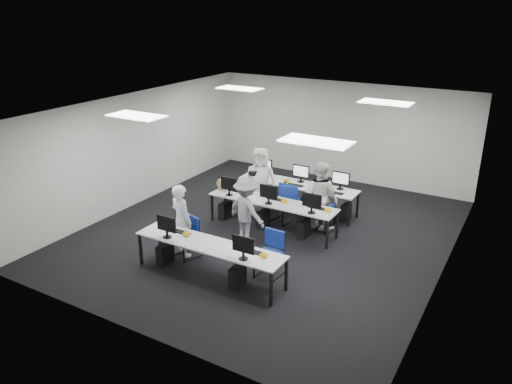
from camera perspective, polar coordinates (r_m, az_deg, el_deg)
The scene contains 23 objects.
room at distance 11.44m, azimuth 1.43°, elevation 2.20°, with size 9.00×9.02×3.00m.
ceiling_panels at distance 11.06m, azimuth 1.50°, elevation 9.51°, with size 5.20×4.60×0.02m.
desk_front at distance 9.89m, azimuth -5.37°, elevation -6.20°, with size 3.20×0.70×0.73m.
desk_mid at distance 11.89m, azimuth 1.86°, elevation -1.28°, with size 3.20×0.70×0.73m.
desk_back at distance 13.06m, azimuth 4.79°, elevation 0.73°, with size 3.20×0.70×0.73m.
equipment_front at distance 10.12m, azimuth -6.26°, elevation -7.60°, with size 2.51×0.41×1.19m.
equipment_mid at distance 12.09m, azimuth 1.00°, elevation -2.55°, with size 2.91×0.41×1.19m.
equipment_back at distance 13.12m, azimuth 5.53°, elevation -0.71°, with size 2.91×0.41×1.19m.
chair_0 at distance 10.90m, azimuth -7.88°, elevation -5.95°, with size 0.56×0.58×0.89m.
chair_1 at distance 10.08m, azimuth 1.53°, elevation -8.02°, with size 0.48×0.52×0.94m.
chair_2 at distance 13.02m, azimuth -1.97°, elevation -1.25°, with size 0.48×0.51×0.83m.
chair_3 at distance 12.47m, azimuth 2.93°, elevation -2.12°, with size 0.53×0.56×0.94m.
chair_4 at distance 12.08m, azimuth 7.13°, elevation -3.20°, with size 0.54×0.56×0.85m.
chair_5 at distance 13.20m, azimuth 0.13°, elevation -0.83°, with size 0.51×0.54×0.89m.
chair_6 at distance 12.64m, azimuth 3.88°, elevation -1.81°, with size 0.60×0.63×0.95m.
chair_7 at distance 12.39m, azimuth 7.47°, elevation -2.39°, with size 0.61×0.64×0.97m.
handbag at distance 12.57m, azimuth -3.83°, elevation 0.90°, with size 0.36×0.23×0.30m, color olive.
student_0 at distance 10.77m, azimuth -8.51°, elevation -3.23°, with size 0.59×0.39×1.62m, color silver.
student_1 at distance 12.02m, azimuth 7.25°, elevation -0.36°, with size 0.82×0.64×1.68m, color silver.
student_2 at distance 12.80m, azimuth 0.51°, elevation 1.29°, with size 0.85×0.55×1.74m, color silver.
student_3 at distance 12.05m, azimuth 7.42°, elevation -0.69°, with size 0.90×0.38×1.54m, color silver.
photographer at distance 11.21m, azimuth -1.09°, elevation -2.11°, with size 1.02×0.58×1.57m, color gray.
dslr_camera at distance 11.03m, azimuth -0.44°, elevation 2.15°, with size 0.14×0.18×0.10m, color black.
Camera 1 is at (5.19, -9.51, 5.17)m, focal length 35.00 mm.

